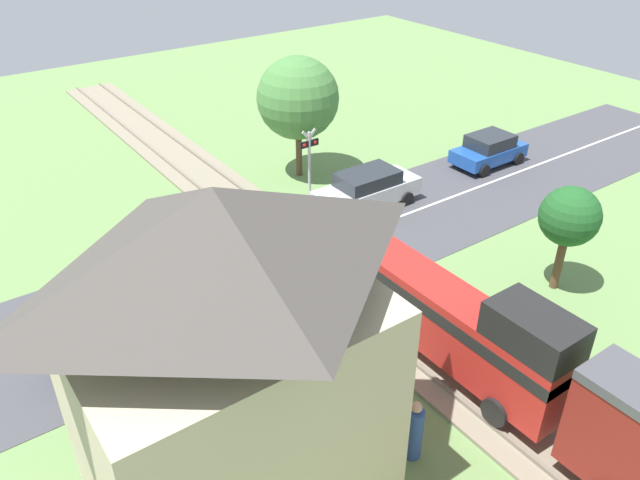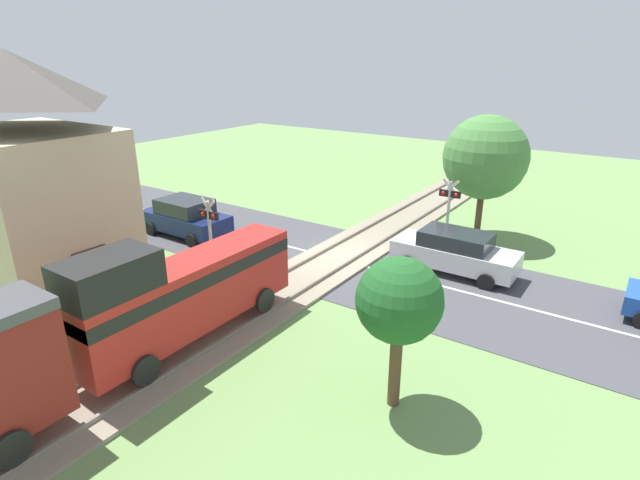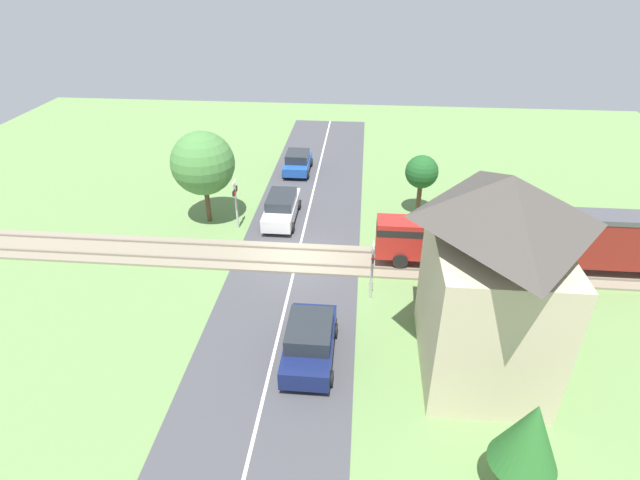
{
  "view_description": "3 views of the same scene",
  "coord_description": "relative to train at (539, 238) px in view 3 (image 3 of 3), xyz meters",
  "views": [
    {
      "loc": [
        10.56,
        16.0,
        12.2
      ],
      "look_at": [
        0.0,
        1.2,
        1.2
      ],
      "focal_mm": 35.0,
      "sensor_mm": 36.0,
      "label": 1
    },
    {
      "loc": [
        -9.81,
        15.52,
        7.69
      ],
      "look_at": [
        0.0,
        1.2,
        1.2
      ],
      "focal_mm": 28.0,
      "sensor_mm": 36.0,
      "label": 2
    },
    {
      "loc": [
        21.62,
        3.15,
        13.9
      ],
      "look_at": [
        0.0,
        1.2,
        1.2
      ],
      "focal_mm": 28.0,
      "sensor_mm": 36.0,
      "label": 3
    }
  ],
  "objects": [
    {
      "name": "track_bed",
      "position": [
        0.0,
        -11.8,
        -1.8
      ],
      "size": [
        2.8,
        48.0,
        0.24
      ],
      "color": "gray",
      "rests_on": "ground_plane"
    },
    {
      "name": "train",
      "position": [
        0.0,
        0.0,
        0.0
      ],
      "size": [
        1.58,
        15.18,
        3.18
      ],
      "color": "red",
      "rests_on": "track_bed"
    },
    {
      "name": "tree_beyond_track",
      "position": [
        -3.75,
        -17.48,
        1.72
      ],
      "size": [
        3.56,
        3.56,
        5.38
      ],
      "color": "brown",
      "rests_on": "ground_plane"
    },
    {
      "name": "road_surface",
      "position": [
        0.0,
        -11.8,
        -1.86
      ],
      "size": [
        48.0,
        6.4,
        0.02
      ],
      "color": "#424247",
      "rests_on": "ground_plane"
    },
    {
      "name": "pedestrian_by_station",
      "position": [
        2.86,
        -2.79,
        -1.08
      ],
      "size": [
        0.42,
        0.42,
        1.72
      ],
      "color": "#2D4C8E",
      "rests_on": "ground_plane"
    },
    {
      "name": "tree_by_station",
      "position": [
        12.12,
        -3.76,
        0.58
      ],
      "size": [
        1.92,
        1.92,
        3.61
      ],
      "color": "brown",
      "rests_on": "ground_plane"
    },
    {
      "name": "crossing_signal_west_approach",
      "position": [
        -3.02,
        -15.6,
        0.03
      ],
      "size": [
        0.9,
        0.18,
        2.94
      ],
      "color": "#B7B7B7",
      "rests_on": "ground_plane"
    },
    {
      "name": "station_building",
      "position": [
        6.83,
        -3.95,
        1.96
      ],
      "size": [
        6.01,
        4.59,
        7.85
      ],
      "color": "#C6B793",
      "rests_on": "ground_plane"
    },
    {
      "name": "car_behind_queue",
      "position": [
        -11.58,
        -13.24,
        -1.09
      ],
      "size": [
        3.61,
        1.87,
        1.48
      ],
      "color": "#1E4CA8",
      "rests_on": "ground_plane"
    },
    {
      "name": "car_far_side",
      "position": [
        7.11,
        -10.36,
        -1.0
      ],
      "size": [
        4.12,
        2.01,
        1.69
      ],
      "color": "#141E4C",
      "rests_on": "ground_plane"
    },
    {
      "name": "ground_plane",
      "position": [
        0.0,
        -11.8,
        -1.87
      ],
      "size": [
        60.0,
        60.0,
        0.0
      ],
      "primitive_type": "plane",
      "color": "#66894C"
    },
    {
      "name": "crossing_signal_east_approach",
      "position": [
        3.02,
        -8.0,
        0.03
      ],
      "size": [
        0.9,
        0.18,
        2.94
      ],
      "color": "#B7B7B7",
      "rests_on": "ground_plane"
    },
    {
      "name": "car_near_crossing",
      "position": [
        -4.24,
        -13.24,
        -1.03
      ],
      "size": [
        4.54,
        1.84,
        1.6
      ],
      "color": "silver",
      "rests_on": "ground_plane"
    },
    {
      "name": "tree_roadside_hedge",
      "position": [
        -5.79,
        -5.18,
        0.81
      ],
      "size": [
        1.92,
        1.92,
        3.67
      ],
      "color": "brown",
      "rests_on": "ground_plane"
    }
  ]
}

